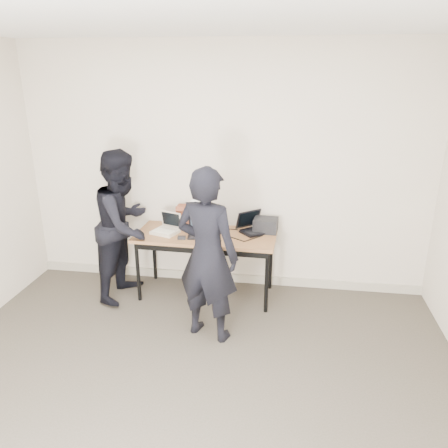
% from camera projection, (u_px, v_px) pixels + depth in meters
% --- Properties ---
extents(room, '(4.60, 4.60, 2.80)m').
position_uv_depth(room, '(169.00, 248.00, 2.68)').
color(room, '#403A31').
rests_on(room, ground).
extents(desk, '(1.52, 0.70, 0.72)m').
position_uv_depth(desk, '(205.00, 240.00, 4.69)').
color(desk, brown).
rests_on(desk, ground).
extents(laptop_beige, '(0.33, 0.33, 0.21)m').
position_uv_depth(laptop_beige, '(167.00, 229.00, 4.72)').
color(laptop_beige, '#C3B49C').
rests_on(laptop_beige, desk).
extents(laptop_center, '(0.33, 0.32, 0.22)m').
position_uv_depth(laptop_center, '(202.00, 230.00, 4.65)').
color(laptop_center, black).
rests_on(laptop_center, desk).
extents(laptop_right, '(0.41, 0.41, 0.22)m').
position_uv_depth(laptop_right, '(253.00, 227.00, 4.75)').
color(laptop_right, black).
rests_on(laptop_right, desk).
extents(leather_satchel, '(0.37, 0.19, 0.25)m').
position_uv_depth(leather_satchel, '(193.00, 216.00, 4.86)').
color(leather_satchel, brown).
rests_on(leather_satchel, desk).
extents(tissue, '(0.15, 0.12, 0.08)m').
position_uv_depth(tissue, '(196.00, 202.00, 4.81)').
color(tissue, white).
rests_on(tissue, leather_satchel).
extents(equipment_box, '(0.27, 0.23, 0.15)m').
position_uv_depth(equipment_box, '(266.00, 225.00, 4.73)').
color(equipment_box, black).
rests_on(equipment_box, desk).
extents(power_brick, '(0.09, 0.06, 0.03)m').
position_uv_depth(power_brick, '(182.00, 238.00, 4.54)').
color(power_brick, black).
rests_on(power_brick, desk).
extents(cables, '(0.72, 0.41, 0.01)m').
position_uv_depth(cables, '(229.00, 236.00, 4.62)').
color(cables, black).
rests_on(cables, desk).
extents(person_typist, '(0.69, 0.55, 1.63)m').
position_uv_depth(person_typist, '(207.00, 255.00, 3.91)').
color(person_typist, black).
rests_on(person_typist, ground).
extents(person_observer, '(0.75, 0.89, 1.63)m').
position_uv_depth(person_observer, '(124.00, 225.00, 4.67)').
color(person_observer, black).
rests_on(person_observer, ground).
extents(baseboard, '(4.50, 0.03, 0.10)m').
position_uv_depth(baseboard, '(224.00, 277.00, 5.20)').
color(baseboard, '#A89F8B').
rests_on(baseboard, ground).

